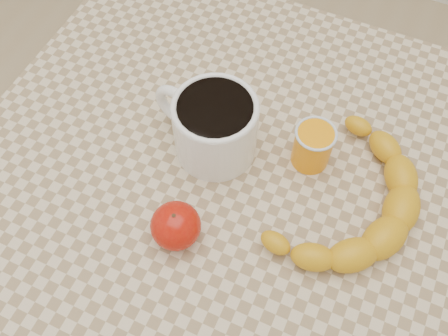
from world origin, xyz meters
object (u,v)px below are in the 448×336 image
at_px(orange_juice_glass, 313,146).
at_px(banana, 348,200).
at_px(table, 224,201).
at_px(coffee_mug, 213,125).
at_px(apple, 176,226).

distance_m(orange_juice_glass, banana, 0.09).
xyz_separation_m(table, coffee_mug, (-0.04, 0.04, 0.14)).
distance_m(table, apple, 0.17).
bearing_deg(coffee_mug, apple, -84.23).
bearing_deg(coffee_mug, orange_juice_glass, 15.21).
bearing_deg(banana, coffee_mug, -163.77).
distance_m(orange_juice_glass, apple, 0.23).
distance_m(apple, banana, 0.24).
bearing_deg(apple, banana, 34.29).
bearing_deg(apple, table, 80.57).
xyz_separation_m(coffee_mug, banana, (0.22, -0.02, -0.03)).
relative_size(orange_juice_glass, banana, 0.19).
relative_size(orange_juice_glass, apple, 0.82).
bearing_deg(table, banana, 6.52).
distance_m(coffee_mug, apple, 0.16).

